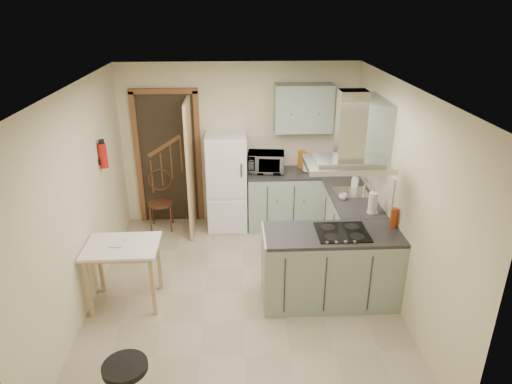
{
  "coord_description": "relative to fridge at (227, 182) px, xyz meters",
  "views": [
    {
      "loc": [
        -0.06,
        -4.68,
        3.34
      ],
      "look_at": [
        0.18,
        0.45,
        1.15
      ],
      "focal_mm": 32.0,
      "sensor_mm": 36.0,
      "label": 1
    }
  ],
  "objects": [
    {
      "name": "wall_cabinet_back",
      "position": [
        1.15,
        0.12,
        1.1
      ],
      "size": [
        0.85,
        0.35,
        0.7
      ],
      "primitive_type": "cube",
      "color": "#9EB2A0",
      "rests_on": "back_wall"
    },
    {
      "name": "splashback",
      "position": [
        1.16,
        0.29,
        0.4
      ],
      "size": [
        1.68,
        0.02,
        0.5
      ],
      "primitive_type": "cube",
      "color": "beige",
      "rests_on": "counter_back"
    },
    {
      "name": "cup",
      "position": [
        1.54,
        -1.07,
        0.19
      ],
      "size": [
        0.11,
        0.11,
        0.08
      ],
      "primitive_type": "imported",
      "rotation": [
        0.0,
        0.0,
        0.05
      ],
      "color": "silver",
      "rests_on": "counter_right"
    },
    {
      "name": "soap_bottle",
      "position": [
        1.81,
        -0.63,
        0.25
      ],
      "size": [
        0.12,
        0.12,
        0.2
      ],
      "primitive_type": "imported",
      "rotation": [
        0.0,
        0.0,
        -0.42
      ],
      "color": "#9FA1AB",
      "rests_on": "counter_right"
    },
    {
      "name": "cereal_box",
      "position": [
        1.18,
        0.14,
        0.29
      ],
      "size": [
        0.14,
        0.19,
        0.27
      ],
      "primitive_type": "cube",
      "rotation": [
        0.0,
        0.0,
        0.41
      ],
      "color": "orange",
      "rests_on": "counter_back"
    },
    {
      "name": "ceiling",
      "position": [
        0.2,
        -1.8,
        1.75
      ],
      "size": [
        4.2,
        4.2,
        0.0
      ],
      "primitive_type": "plane",
      "rotation": [
        3.14,
        0.0,
        0.0
      ],
      "color": "silver",
      "rests_on": "back_wall"
    },
    {
      "name": "hob",
      "position": [
        1.32,
        -1.98,
        0.16
      ],
      "size": [
        0.58,
        0.5,
        0.01
      ],
      "primitive_type": "cube",
      "color": "black",
      "rests_on": "peninsula"
    },
    {
      "name": "extractor_hood",
      "position": [
        1.32,
        -1.98,
        0.97
      ],
      "size": [
        0.9,
        0.55,
        0.1
      ],
      "primitive_type": "cube",
      "color": "silver",
      "rests_on": "ceiling"
    },
    {
      "name": "drop_leaf_table",
      "position": [
        -1.17,
        -1.92,
        -0.36
      ],
      "size": [
        0.83,
        0.63,
        0.77
      ],
      "primitive_type": "cube",
      "rotation": [
        0.0,
        0.0,
        0.01
      ],
      "color": "tan",
      "rests_on": "floor"
    },
    {
      "name": "left_wall",
      "position": [
        -1.6,
        -1.8,
        0.5
      ],
      "size": [
        0.0,
        4.2,
        4.2
      ],
      "primitive_type": "plane",
      "rotation": [
        1.57,
        0.0,
        1.57
      ],
      "color": "beige",
      "rests_on": "floor"
    },
    {
      "name": "fire_extinguisher",
      "position": [
        -1.54,
        -0.9,
        0.75
      ],
      "size": [
        0.1,
        0.1,
        0.32
      ],
      "primitive_type": "cylinder",
      "color": "#B2140F",
      "rests_on": "left_wall"
    },
    {
      "name": "right_wall",
      "position": [
        2.0,
        -1.8,
        0.5
      ],
      "size": [
        0.0,
        4.2,
        4.2
      ],
      "primitive_type": "plane",
      "rotation": [
        1.57,
        0.0,
        -1.57
      ],
      "color": "beige",
      "rests_on": "floor"
    },
    {
      "name": "counter_right",
      "position": [
        1.7,
        -0.68,
        -0.3
      ],
      "size": [
        0.6,
        1.95,
        0.9
      ],
      "primitive_type": "cube",
      "color": "#9EB2A0",
      "rests_on": "floor"
    },
    {
      "name": "fridge",
      "position": [
        0.0,
        0.0,
        0.0
      ],
      "size": [
        0.6,
        0.6,
        1.5
      ],
      "primitive_type": "cube",
      "color": "white",
      "rests_on": "floor"
    },
    {
      "name": "counter_back",
      "position": [
        0.86,
        0.0,
        -0.3
      ],
      "size": [
        1.08,
        0.6,
        0.9
      ],
      "primitive_type": "cube",
      "color": "#9EB2A0",
      "rests_on": "floor"
    },
    {
      "name": "back_wall",
      "position": [
        0.2,
        0.3,
        0.5
      ],
      "size": [
        3.6,
        0.0,
        3.6
      ],
      "primitive_type": "plane",
      "rotation": [
        1.57,
        0.0,
        0.0
      ],
      "color": "beige",
      "rests_on": "floor"
    },
    {
      "name": "floor",
      "position": [
        0.2,
        -1.8,
        -0.75
      ],
      "size": [
        4.2,
        4.2,
        0.0
      ],
      "primitive_type": "plane",
      "color": "tan",
      "rests_on": "ground"
    },
    {
      "name": "peninsula",
      "position": [
        1.22,
        -1.98,
        -0.3
      ],
      "size": [
        1.55,
        0.65,
        0.9
      ],
      "primitive_type": "cube",
      "color": "#9EB2A0",
      "rests_on": "floor"
    },
    {
      "name": "bentwood_chair",
      "position": [
        -1.03,
        -0.03,
        -0.32
      ],
      "size": [
        0.4,
        0.4,
        0.86
      ],
      "primitive_type": "cube",
      "rotation": [
        0.0,
        0.0,
        0.06
      ],
      "color": "#4F241A",
      "rests_on": "floor"
    },
    {
      "name": "doorway",
      "position": [
        -0.9,
        0.27,
        0.3
      ],
      "size": [
        1.1,
        0.12,
        2.1
      ],
      "primitive_type": "cube",
      "color": "brown",
      "rests_on": "floor"
    },
    {
      "name": "book",
      "position": [
        -1.28,
        -1.88,
        0.07
      ],
      "size": [
        0.16,
        0.21,
        0.09
      ],
      "primitive_type": "imported",
      "rotation": [
        0.0,
        0.0,
        -0.09
      ],
      "color": "#9D3449",
      "rests_on": "drop_leaf_table"
    },
    {
      "name": "kettle",
      "position": [
        1.22,
        -0.02,
        0.25
      ],
      "size": [
        0.14,
        0.14,
        0.19
      ],
      "primitive_type": "cylinder",
      "rotation": [
        0.0,
        0.0,
        -0.09
      ],
      "color": "white",
      "rests_on": "counter_back"
    },
    {
      "name": "microwave",
      "position": [
        0.6,
        0.03,
        0.3
      ],
      "size": [
        0.58,
        0.42,
        0.3
      ],
      "primitive_type": "imported",
      "rotation": [
        0.0,
        0.0,
        -0.11
      ],
      "color": "black",
      "rests_on": "counter_back"
    },
    {
      "name": "red_bottle",
      "position": [
        1.95,
        -1.86,
        0.26
      ],
      "size": [
        0.1,
        0.1,
        0.23
      ],
      "primitive_type": "cylinder",
      "rotation": [
        0.0,
        0.0,
        -0.31
      ],
      "color": "#A1340D",
      "rests_on": "peninsula"
    },
    {
      "name": "wall_cabinet_right",
      "position": [
        1.82,
        -0.95,
        1.1
      ],
      "size": [
        0.35,
        0.9,
        0.7
      ],
      "primitive_type": "cube",
      "color": "#9EB2A0",
      "rests_on": "right_wall"
    },
    {
      "name": "paper_towel",
      "position": [
        1.81,
        -1.49,
        0.29
      ],
      "size": [
        0.13,
        0.13,
        0.28
      ],
      "primitive_type": "cylinder",
      "rotation": [
        0.0,
        0.0,
        -0.16
      ],
      "color": "silver",
      "rests_on": "counter_right"
    },
    {
      "name": "sink",
      "position": [
        1.7,
        -0.85,
        0.16
      ],
      "size": [
        0.45,
        0.4,
        0.01
      ],
      "primitive_type": "cube",
      "color": "silver",
      "rests_on": "counter_right"
    }
  ]
}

